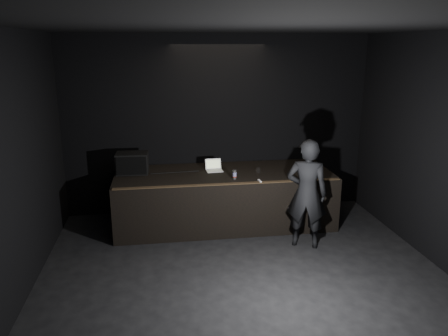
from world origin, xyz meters
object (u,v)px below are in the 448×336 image
stage_riser (224,198)px  stage_monitor (132,163)px  laptop (214,168)px  person (307,194)px  beer_can (235,175)px

stage_riser → stage_monitor: (-1.67, 0.21, 0.69)m
stage_monitor → laptop: (1.51, -0.04, -0.14)m
stage_riser → person: bearing=-44.1°
beer_can → person: (1.08, -0.74, -0.16)m
stage_riser → stage_monitor: stage_monitor is taller
stage_riser → laptop: laptop is taller
laptop → person: (1.37, -1.34, -0.13)m
person → stage_riser: bearing=-21.2°
stage_riser → laptop: bearing=133.9°
stage_monitor → stage_riser: bearing=-4.8°
person → stage_monitor: bearing=-2.7°
beer_can → person: size_ratio=0.09×
stage_riser → person: 1.74m
stage_riser → beer_can: beer_can is taller
beer_can → stage_riser: bearing=106.5°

